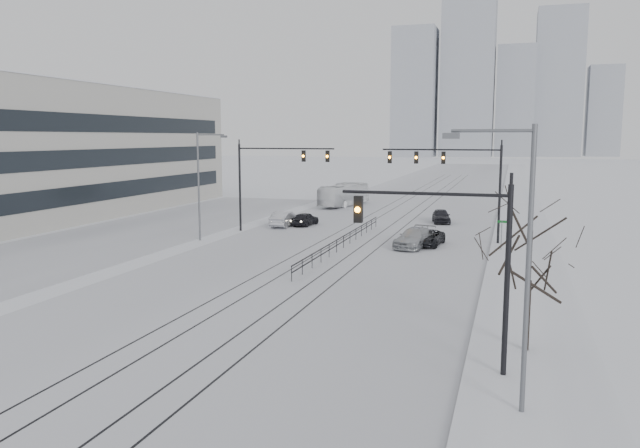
% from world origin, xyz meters
% --- Properties ---
extents(ground, '(500.00, 500.00, 0.00)m').
position_xyz_m(ground, '(0.00, 0.00, 0.00)').
color(ground, silver).
rests_on(ground, ground).
extents(road, '(22.00, 260.00, 0.02)m').
position_xyz_m(road, '(0.00, 60.00, 0.01)').
color(road, silver).
rests_on(road, ground).
extents(sidewalk_east, '(5.00, 260.00, 0.16)m').
position_xyz_m(sidewalk_east, '(13.50, 60.00, 0.08)').
color(sidewalk_east, white).
rests_on(sidewalk_east, ground).
extents(curb, '(0.10, 260.00, 0.12)m').
position_xyz_m(curb, '(11.05, 60.00, 0.06)').
color(curb, gray).
rests_on(curb, ground).
extents(parking_strip, '(14.00, 60.00, 0.03)m').
position_xyz_m(parking_strip, '(-20.00, 35.00, 0.01)').
color(parking_strip, silver).
rests_on(parking_strip, ground).
extents(tram_rails, '(5.30, 180.00, 0.01)m').
position_xyz_m(tram_rails, '(-0.00, 40.00, 0.02)').
color(tram_rails, black).
rests_on(tram_rails, ground).
extents(skyline, '(96.00, 48.00, 72.00)m').
position_xyz_m(skyline, '(5.02, 273.63, 30.65)').
color(skyline, '#9499A3').
rests_on(skyline, ground).
extents(traffic_mast_near, '(6.10, 0.37, 7.00)m').
position_xyz_m(traffic_mast_near, '(10.79, 6.00, 4.56)').
color(traffic_mast_near, black).
rests_on(traffic_mast_near, ground).
extents(traffic_mast_ne, '(9.60, 0.37, 8.00)m').
position_xyz_m(traffic_mast_ne, '(8.15, 34.99, 5.76)').
color(traffic_mast_ne, black).
rests_on(traffic_mast_ne, ground).
extents(traffic_mast_nw, '(9.10, 0.37, 8.00)m').
position_xyz_m(traffic_mast_nw, '(-8.52, 36.00, 5.57)').
color(traffic_mast_nw, black).
rests_on(traffic_mast_nw, ground).
extents(street_light_east, '(2.73, 0.25, 9.00)m').
position_xyz_m(street_light_east, '(12.70, 3.00, 5.21)').
color(street_light_east, '#595B60').
rests_on(street_light_east, ground).
extents(street_light_west, '(2.73, 0.25, 9.00)m').
position_xyz_m(street_light_west, '(-12.20, 30.00, 5.21)').
color(street_light_west, '#595B60').
rests_on(street_light_west, ground).
extents(bare_tree, '(4.40, 4.40, 6.10)m').
position_xyz_m(bare_tree, '(13.20, 9.00, 4.49)').
color(bare_tree, black).
rests_on(bare_tree, ground).
extents(median_fence, '(0.06, 24.00, 1.00)m').
position_xyz_m(median_fence, '(0.00, 30.00, 0.53)').
color(median_fence, black).
rests_on(median_fence, ground).
extents(street_sign, '(0.70, 0.06, 2.40)m').
position_xyz_m(street_sign, '(11.80, 32.00, 1.61)').
color(street_sign, '#595B60').
rests_on(street_sign, ground).
extents(sedan_sb_inner, '(1.96, 4.00, 1.31)m').
position_xyz_m(sedan_sb_inner, '(-6.83, 40.92, 0.66)').
color(sedan_sb_inner, black).
rests_on(sedan_sb_inner, ground).
extents(sedan_sb_outer, '(1.66, 4.54, 1.49)m').
position_xyz_m(sedan_sb_outer, '(-8.59, 39.78, 0.74)').
color(sedan_sb_outer, '#BBBCC4').
rests_on(sedan_sb_outer, ground).
extents(sedan_nb_front, '(2.51, 4.62, 1.23)m').
position_xyz_m(sedan_nb_front, '(6.15, 33.07, 0.62)').
color(sedan_nb_front, black).
rests_on(sedan_nb_front, ground).
extents(sedan_nb_right, '(3.13, 5.51, 1.50)m').
position_xyz_m(sedan_nb_right, '(5.26, 31.92, 0.75)').
color(sedan_nb_right, '#A7AAAF').
rests_on(sedan_nb_right, ground).
extents(sedan_nb_far, '(2.41, 4.32, 1.39)m').
position_xyz_m(sedan_nb_far, '(5.69, 46.83, 0.69)').
color(sedan_nb_far, black).
rests_on(sedan_nb_far, ground).
extents(box_truck, '(4.31, 10.33, 2.80)m').
position_xyz_m(box_truck, '(-7.72, 58.90, 1.40)').
color(box_truck, white).
rests_on(box_truck, ground).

